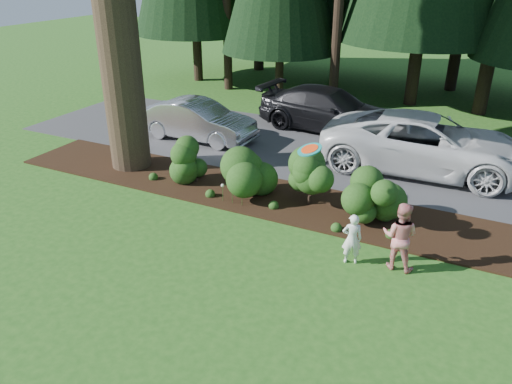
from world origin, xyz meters
TOP-DOWN VIEW (x-y plane):
  - ground at (0.00, 0.00)m, footprint 80.00×80.00m
  - mulch_bed at (0.00, 3.25)m, footprint 16.00×2.50m
  - driveway at (0.00, 7.50)m, footprint 22.00×6.00m
  - shrub_row at (0.77, 3.14)m, footprint 6.53×1.60m
  - lily_cluster at (-0.30, 2.40)m, footprint 0.69×0.09m
  - car_silver_wagon at (-4.05, 6.57)m, footprint 4.41×1.61m
  - car_white_suv at (3.95, 7.23)m, footprint 6.52×3.24m
  - car_dark_suv at (-0.13, 9.80)m, footprint 5.75×2.77m
  - child at (3.44, 1.06)m, footprint 0.51×0.43m
  - adult at (4.40, 1.33)m, footprint 0.76×0.59m
  - frisbee at (2.27, 1.30)m, footprint 0.56×0.53m

SIDE VIEW (x-z plane):
  - ground at x=0.00m, z-range 0.00..0.00m
  - driveway at x=0.00m, z-range 0.00..0.03m
  - mulch_bed at x=0.00m, z-range 0.00..0.05m
  - lily_cluster at x=-0.30m, z-range 0.21..0.78m
  - child at x=3.44m, z-range 0.00..1.20m
  - car_silver_wagon at x=-4.05m, z-range 0.03..1.47m
  - adult at x=4.40m, z-range 0.00..1.56m
  - shrub_row at x=0.77m, z-range 0.00..1.61m
  - car_dark_suv at x=-0.13m, z-range 0.03..1.64m
  - car_white_suv at x=3.95m, z-range 0.03..1.81m
  - frisbee at x=2.27m, z-range 2.27..2.54m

